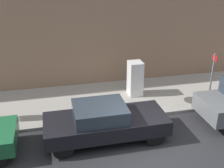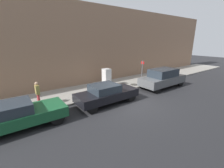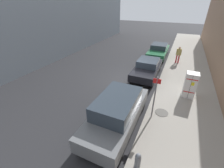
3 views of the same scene
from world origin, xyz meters
name	(u,v)px [view 2 (image 2 of 3)]	position (x,y,z in m)	size (l,w,h in m)	color
ground_plane	(132,104)	(0.00, 0.00, 0.00)	(80.00, 80.00, 0.00)	#28282B
sidewalk_slab	(101,88)	(-4.19, 0.00, 0.06)	(3.82, 44.00, 0.13)	#9E998E
building_facade_near	(85,46)	(-6.90, 0.00, 3.78)	(1.60, 39.60, 7.56)	#937056
discarded_refrigerator	(107,77)	(-4.31, 0.76, 0.95)	(0.70, 0.63, 1.64)	white
manhole_cover	(134,85)	(-3.07, 3.13, 0.13)	(0.70, 0.70, 0.02)	#47443F
street_sign_post	(142,71)	(-2.61, 3.69, 1.45)	(0.36, 0.07, 2.35)	slate
fire_hydrant	(160,77)	(-2.70, 6.68, 0.49)	(0.22, 0.22, 0.71)	slate
pedestrian_walking_far	(38,92)	(-3.27, -5.35, 1.05)	(0.47, 0.22, 1.61)	#B73338
parked_sedan_green	(14,116)	(-1.17, -6.82, 0.73)	(1.81, 4.70, 1.40)	#1E6038
parked_sedan_dark	(107,93)	(-1.17, -1.37, 0.73)	(1.79, 4.41, 1.40)	black
parked_suv_gray	(163,78)	(-1.17, 4.96, 0.92)	(1.85, 4.78, 1.76)	slate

